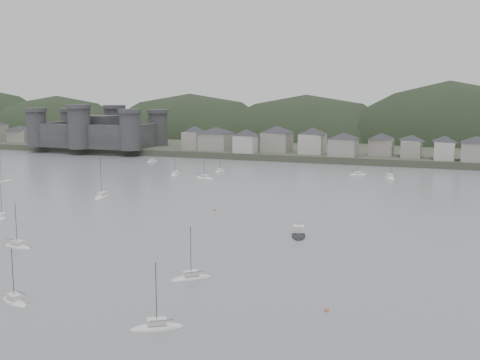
% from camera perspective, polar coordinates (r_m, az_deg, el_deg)
% --- Properties ---
extents(ground, '(900.00, 900.00, 0.00)m').
position_cam_1_polar(ground, '(106.93, -14.69, -8.79)').
color(ground, slate).
rests_on(ground, ground).
extents(far_shore_land, '(900.00, 250.00, 3.00)m').
position_cam_1_polar(far_shore_land, '(383.51, 11.86, 3.90)').
color(far_shore_land, '#383D2D').
rests_on(far_shore_land, ground).
extents(forested_ridge, '(851.55, 103.94, 102.57)m').
position_cam_1_polar(forested_ridge, '(358.85, 11.90, 1.54)').
color(forested_ridge, black).
rests_on(forested_ridge, ground).
extents(castle, '(66.00, 43.00, 20.00)m').
position_cam_1_polar(castle, '(318.99, -13.57, 4.64)').
color(castle, '#353537').
rests_on(castle, far_shore_land).
extents(waterfront_town, '(451.48, 28.46, 12.92)m').
position_cam_1_polar(waterfront_town, '(267.05, 18.81, 3.21)').
color(waterfront_town, gray).
rests_on(waterfront_town, far_shore_land).
extents(moored_fleet, '(267.04, 176.78, 13.16)m').
position_cam_1_polar(moored_fleet, '(167.89, -5.12, -2.19)').
color(moored_fleet, silver).
rests_on(moored_fleet, ground).
extents(motor_launch_near, '(5.14, 8.88, 3.99)m').
position_cam_1_polar(motor_launch_near, '(130.28, 5.67, -5.29)').
color(motor_launch_near, black).
rests_on(motor_launch_near, ground).
extents(mooring_buoys, '(163.71, 123.65, 0.70)m').
position_cam_1_polar(mooring_buoys, '(154.44, -0.87, -3.11)').
color(mooring_buoys, '#D17145').
rests_on(mooring_buoys, ground).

